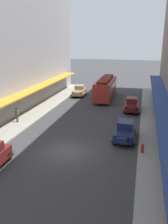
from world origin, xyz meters
name	(u,v)px	position (x,y,z in m)	size (l,w,h in m)	color
ground_plane	(67,151)	(0.00, 0.00, 0.00)	(200.00, 200.00, 0.00)	#38383A
sidewalk_right	(157,161)	(7.50, 0.00, 0.07)	(3.00, 60.00, 0.15)	#99968E
parked_car_1	(79,91)	(-4.53, 20.60, 0.94)	(2.26, 4.30, 1.84)	#997F5B
parked_car_2	(132,104)	(4.73, 13.63, 0.94)	(2.28, 4.31, 1.84)	#591919
parked_car_3	(125,130)	(4.63, 3.83, 0.94)	(2.22, 4.29, 1.84)	#19234C
streetcar	(106,87)	(0.14, 19.71, 1.90)	(2.69, 9.64, 3.46)	#A52D23
fire_hydrant	(142,148)	(6.35, 1.09, 0.56)	(0.24, 0.24, 0.82)	#B21E19
pedestrian_1	(17,115)	(-7.86, 5.46, 1.01)	(0.36, 0.28, 1.67)	#4C4238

